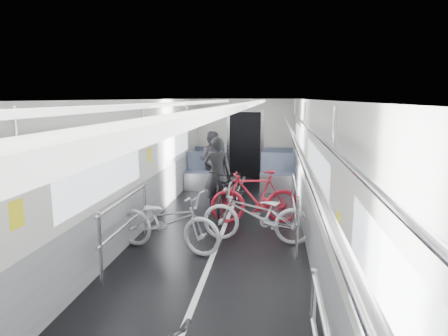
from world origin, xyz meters
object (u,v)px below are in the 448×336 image
Objects in this scene: bike_right_mid at (257,214)px; bike_right_far at (255,197)px; person_standing at (217,174)px; person_seated at (211,160)px; bike_left_far at (167,221)px; bike_aisle at (231,191)px.

bike_right_far is (-0.07, 1.04, 0.04)m from bike_right_mid.
person_standing is 2.34m from person_seated.
person_standing is at bearing 2.85° from bike_left_far.
bike_right_far is at bearing 131.53° from person_standing.
bike_right_far reaches higher than bike_right_mid.
person_standing is (-0.93, 1.79, 0.32)m from bike_right_mid.
person_seated is (-1.36, 3.04, 0.25)m from bike_right_far.
bike_right_mid is at bearing -4.01° from bike_right_far.
person_standing is (0.47, 2.33, 0.33)m from bike_left_far.
bike_right_mid is 1.00× the size of bike_aisle.
bike_right_far is 0.85m from bike_aisle.
person_seated is at bearing -156.24° from bike_right_mid.
person_seated reaches higher than bike_aisle.
person_seated reaches higher than bike_right_mid.
bike_right_mid is at bearing 112.51° from person_seated.
bike_right_mid is 1.80m from bike_aisle.
bike_right_far is at bearing 117.27° from person_seated.
bike_left_far is 1.20× the size of person_seated.
person_standing reaches higher than bike_aisle.
bike_left_far is 2.07m from bike_right_far.
person_seated is at bearing -163.85° from bike_right_far.
person_seated is at bearing -85.07° from person_standing.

